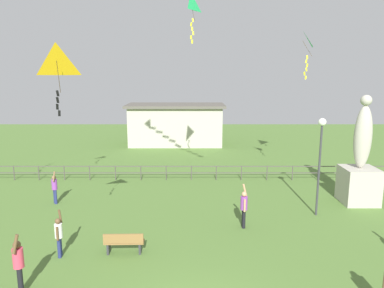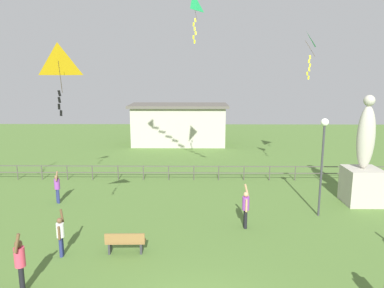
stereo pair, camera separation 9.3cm
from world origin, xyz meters
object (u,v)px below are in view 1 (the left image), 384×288
(person_4, at_px, (246,207))
(statue_monument, at_px, (362,171))
(person_0, at_px, (56,187))
(kite_2, at_px, (305,43))
(kite_3, at_px, (59,63))
(person_1, at_px, (61,234))
(person_3, at_px, (20,262))
(lamppost, at_px, (323,146))
(park_bench, at_px, (126,242))
(kite_0, at_px, (193,4))

(person_4, bearing_deg, statue_monument, 26.16)
(person_0, relative_size, kite_2, 0.71)
(person_4, bearing_deg, kite_3, -153.62)
(person_1, height_order, person_3, person_3)
(statue_monument, height_order, person_3, statue_monument)
(statue_monument, height_order, lamppost, statue_monument)
(kite_2, bearing_deg, person_1, -144.08)
(person_1, xyz_separation_m, kite_2, (10.98, 7.95, 7.45))
(person_3, relative_size, kite_3, 0.88)
(statue_monument, xyz_separation_m, kite_2, (-2.71, 2.15, 6.59))
(person_3, bearing_deg, statue_monument, 29.87)
(lamppost, bearing_deg, statue_monument, 32.24)
(person_0, relative_size, person_1, 1.01)
(person_0, relative_size, person_3, 0.87)
(lamppost, xyz_separation_m, park_bench, (-8.57, -3.82, -2.93))
(park_bench, distance_m, person_4, 5.43)
(kite_2, bearing_deg, statue_monument, -38.49)
(statue_monument, distance_m, person_0, 15.97)
(person_0, height_order, kite_3, kite_3)
(person_3, height_order, kite_3, kite_3)
(park_bench, relative_size, kite_3, 0.65)
(kite_3, bearing_deg, person_4, 26.38)
(person_0, xyz_separation_m, kite_3, (2.86, -6.28, 6.16))
(statue_monument, relative_size, kite_2, 2.26)
(statue_monument, xyz_separation_m, kite_3, (-13.08, -6.45, 5.31))
(lamppost, xyz_separation_m, person_0, (-13.18, 1.57, -2.50))
(statue_monument, distance_m, person_4, 7.26)
(park_bench, height_order, person_1, person_1)
(person_4, distance_m, kite_0, 10.86)
(statue_monument, relative_size, person_1, 3.19)
(person_0, relative_size, kite_0, 0.69)
(statue_monument, xyz_separation_m, person_1, (-13.68, -5.80, -0.86))
(person_1, relative_size, kite_3, 0.77)
(lamppost, bearing_deg, person_1, -159.62)
(statue_monument, distance_m, park_bench, 12.69)
(statue_monument, bearing_deg, kite_3, -153.73)
(kite_2, xyz_separation_m, kite_3, (-10.37, -8.61, -1.29))
(statue_monument, distance_m, person_1, 14.89)
(lamppost, height_order, park_bench, lamppost)
(kite_0, height_order, kite_2, kite_0)
(person_4, relative_size, kite_2, 0.78)
(statue_monument, xyz_separation_m, lamppost, (-2.77, -1.74, 1.65))
(park_bench, xyz_separation_m, kite_0, (2.50, 7.40, 9.85))
(person_1, distance_m, kite_3, 6.23)
(kite_0, bearing_deg, lamppost, -30.54)
(person_3, bearing_deg, park_bench, 42.53)
(person_4, height_order, kite_2, kite_2)
(park_bench, xyz_separation_m, person_4, (4.86, 2.39, 0.52))
(park_bench, bearing_deg, lamppost, 24.05)
(park_bench, xyz_separation_m, kite_2, (8.63, 7.72, 7.88))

